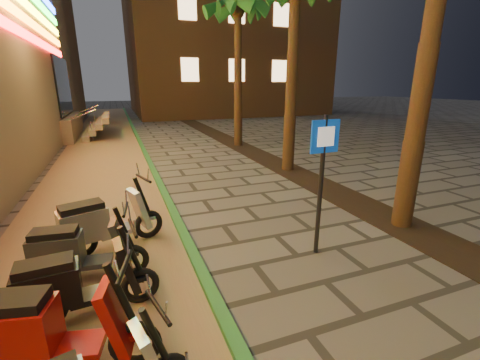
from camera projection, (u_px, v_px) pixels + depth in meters
name	position (u px, v px, depth m)	size (l,w,h in m)	color
ground	(308.00, 334.00, 3.91)	(120.00, 120.00, 0.00)	#474442
parking_strip	(102.00, 165.00, 11.96)	(3.40, 60.00, 0.01)	#8C7251
green_curb	(149.00, 160.00, 12.53)	(0.18, 60.00, 0.10)	#2A7032
planting_strip	(320.00, 185.00, 9.61)	(1.20, 40.00, 0.02)	black
palm_d	(238.00, 12.00, 14.16)	(2.97, 3.02, 7.16)	#472D19
pedestrian_sign	(322.00, 167.00, 5.35)	(0.54, 0.10, 2.45)	black
scooter_6	(45.00, 331.00, 3.21)	(1.80, 0.85, 1.27)	black
scooter_7	(73.00, 285.00, 4.00)	(1.69, 0.61, 1.19)	black
scooter_8	(76.00, 252.00, 4.81)	(1.66, 0.64, 1.17)	black
scooter_9	(101.00, 223.00, 5.68)	(1.81, 0.97, 1.29)	black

